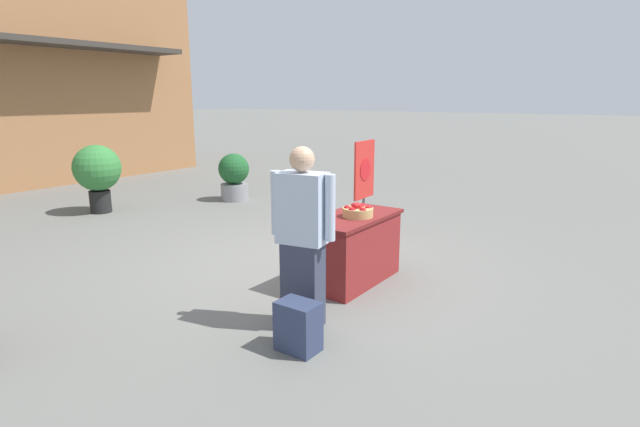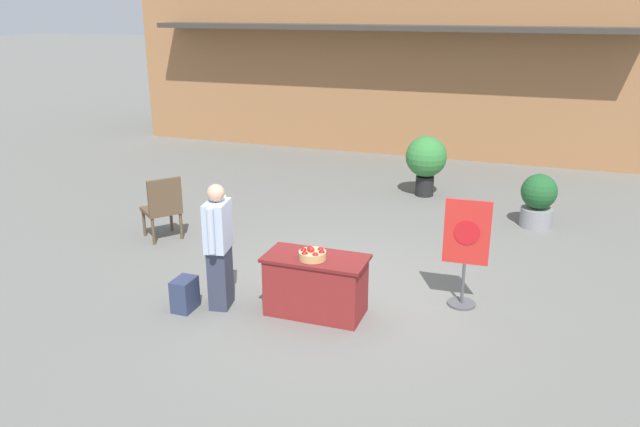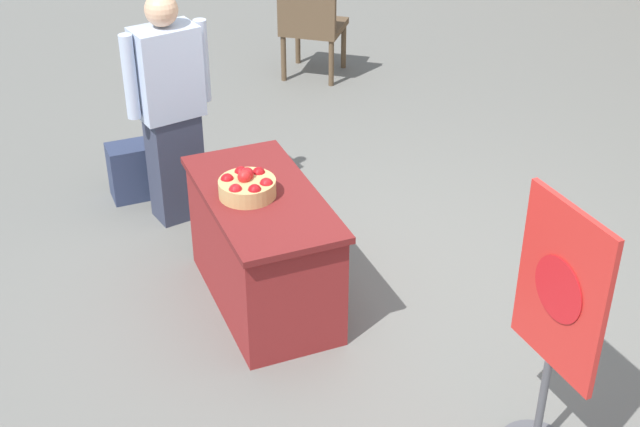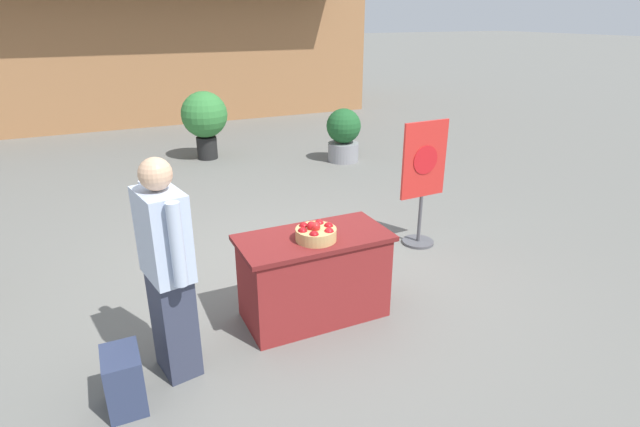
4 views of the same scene
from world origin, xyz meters
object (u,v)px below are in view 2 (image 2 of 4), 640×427
poster_board (466,249)px  patio_chair (163,205)px  person_visitor (219,246)px  potted_plant_near_right (426,159)px  backpack (185,294)px  display_table (316,285)px  apple_basket (312,254)px  potted_plant_far_left (538,199)px

poster_board → patio_chair: (-4.93, 0.75, -0.19)m
person_visitor → potted_plant_near_right: size_ratio=1.34×
patio_chair → backpack: bearing=166.0°
person_visitor → poster_board: size_ratio=1.15×
display_table → backpack: display_table is taller
apple_basket → patio_chair: patio_chair is taller
person_visitor → patio_chair: bearing=127.1°
apple_basket → poster_board: poster_board is taller
person_visitor → apple_basket: bearing=-3.5°
display_table → poster_board: poster_board is taller
backpack → potted_plant_near_right: potted_plant_near_right is taller
poster_board → patio_chair: poster_board is taller
display_table → patio_chair: 3.60m
patio_chair → display_table: bearing=-168.5°
backpack → potted_plant_near_right: bearing=72.0°
potted_plant_near_right → patio_chair: bearing=-132.4°
potted_plant_near_right → potted_plant_far_left: bearing=-28.7°
patio_chair → potted_plant_near_right: potted_plant_near_right is taller
potted_plant_far_left → display_table: bearing=-120.4°
person_visitor → backpack: bearing=-159.0°
backpack → poster_board: size_ratio=0.30×
backpack → potted_plant_far_left: 6.32m
person_visitor → poster_board: person_visitor is taller
apple_basket → person_visitor: (-1.19, -0.15, 0.00)m
potted_plant_far_left → patio_chair: bearing=-154.7°
display_table → person_visitor: size_ratio=0.78×
display_table → backpack: bearing=-163.6°
apple_basket → potted_plant_far_left: bearing=59.9°
person_visitor → backpack: person_visitor is taller
poster_board → potted_plant_near_right: poster_board is taller
apple_basket → potted_plant_far_left: 5.08m
person_visitor → poster_board: 3.10m
display_table → poster_board: 1.94m
person_visitor → patio_chair: 2.73m
apple_basket → patio_chair: size_ratio=0.31×
poster_board → person_visitor: bearing=-72.5°
apple_basket → potted_plant_near_right: bearing=86.3°
backpack → person_visitor: bearing=31.8°
potted_plant_near_right → potted_plant_far_left: 2.50m
potted_plant_near_right → apple_basket: bearing=-93.7°
backpack → apple_basket: bearing=13.9°
poster_board → display_table: bearing=-66.4°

